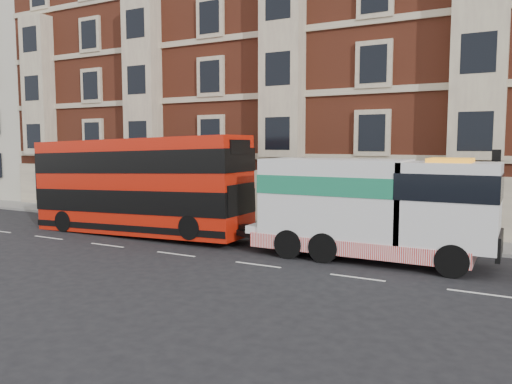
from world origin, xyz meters
The scene contains 9 objects.
ground centered at (0.00, 0.00, 0.00)m, with size 120.00×120.00×0.00m, color black.
sidewalk centered at (0.00, 7.50, 0.07)m, with size 90.00×3.00×0.15m, color slate.
victorian_terrace centered at (0.50, 15.00, 10.07)m, with size 45.00×12.00×20.40m.
cream_block centered at (-30.00, 14.00, 8.34)m, with size 16.00×10.00×16.80m.
lamp_post_west centered at (-6.00, 6.20, 2.68)m, with size 0.35×0.15×4.35m.
lamp_post_east centered at (12.00, 6.20, 2.68)m, with size 0.35×0.15×4.35m.
double_decker_bus centered at (-4.56, 2.87, 2.64)m, with size 12.29×2.82×4.98m.
tow_truck centered at (7.51, 2.87, 2.18)m, with size 9.84×2.91×4.10m.
pedestrian centered at (-12.29, 6.15, 1.07)m, with size 0.67×0.44×1.85m, color #1C2739.
Camera 1 is at (13.02, -16.94, 4.72)m, focal length 35.00 mm.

